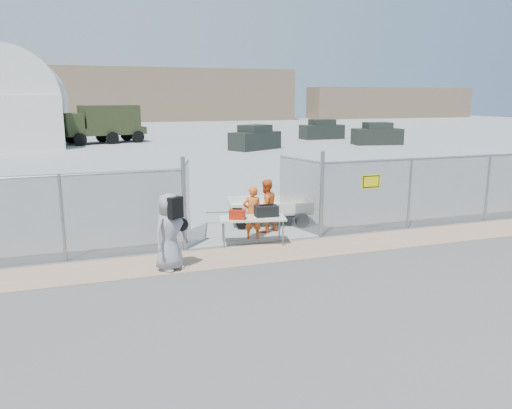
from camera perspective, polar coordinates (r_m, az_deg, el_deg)
name	(u,v)px	position (r m, az deg, el deg)	size (l,w,h in m)	color
ground	(283,265)	(12.23, 3.06, -6.91)	(160.00, 160.00, 0.00)	#484747
tarmac_inside	(129,138)	(53.05, -14.26, 7.42)	(160.00, 80.00, 0.01)	gray
dirt_strip	(268,253)	(13.12, 1.42, -5.54)	(44.00, 1.60, 0.01)	tan
distant_hills	(139,95)	(89.21, -13.18, 12.11)	(140.00, 6.00, 9.00)	#7F684F
chain_link_fence	(256,204)	(13.75, 0.00, 0.00)	(40.00, 0.20, 2.20)	gray
quonset_hangar	(16,98)	(51.03, -25.75, 10.94)	(9.00, 18.00, 8.00)	silver
folding_table	(252,231)	(13.78, -0.41, -3.03)	(1.80, 0.75, 0.77)	silver
orange_bag	(237,214)	(13.49, -2.15, -1.12)	(0.43, 0.28, 0.27)	red
black_duffel	(266,211)	(13.79, 1.19, -0.74)	(0.63, 0.37, 0.30)	black
security_worker_left	(252,213)	(14.25, -0.41, -0.93)	(0.56, 0.37, 1.54)	orange
security_worker_right	(266,206)	(14.94, 1.14, -0.18)	(0.79, 0.61, 1.61)	orange
visitor	(170,232)	(11.80, -9.82, -3.12)	(0.90, 0.59, 1.84)	gray
utility_trailer	(269,210)	(16.14, 1.54, -0.69)	(3.39, 1.75, 0.82)	silver
military_truck	(104,124)	(46.95, -16.99, 8.75)	(7.02, 2.59, 3.35)	#30371C
parked_vehicle_near	(255,138)	(39.33, -0.12, 7.66)	(4.16, 1.88, 1.88)	#222822
parked_vehicle_mid	(322,129)	(50.02, 7.53, 8.50)	(4.16, 1.88, 1.88)	#222822
parked_vehicle_far	(377,134)	(44.85, 13.68, 7.86)	(4.13, 1.87, 1.87)	#222822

